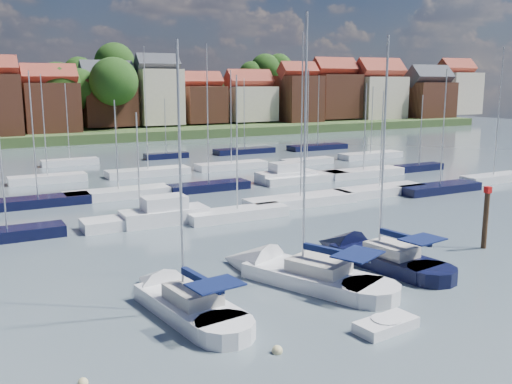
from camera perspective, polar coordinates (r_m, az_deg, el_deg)
ground at (r=67.47m, az=-10.40°, el=1.13°), size 260.00×260.00×0.00m
sailboat_left at (r=30.08m, az=-7.90°, el=-10.66°), size 4.21×10.91×14.49m
sailboat_centre at (r=33.90m, az=3.29°, el=-8.04°), size 7.73×12.35×16.39m
sailboat_navy at (r=37.69m, az=11.29°, el=-6.25°), size 4.61×11.34×15.30m
tender at (r=27.93m, az=12.87°, el=-12.83°), size 3.21×1.77×0.66m
timber_piling at (r=42.52m, az=21.90°, el=-3.59°), size 0.40×0.40×6.61m
buoy_b at (r=25.34m, az=2.13°, el=-15.77°), size 0.47×0.47×0.47m
buoy_c at (r=30.84m, az=8.25°, el=-10.82°), size 0.50×0.50×0.50m
buoy_d at (r=29.67m, az=14.01°, el=-11.96°), size 0.44×0.44×0.44m
buoy_e at (r=41.15m, az=11.47°, el=-5.30°), size 0.45×0.45×0.45m
marina_field at (r=63.48m, az=-7.44°, el=0.99°), size 79.62×41.41×15.93m
far_shore_town at (r=157.81m, az=-20.10°, el=7.93°), size 212.46×90.00×22.27m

